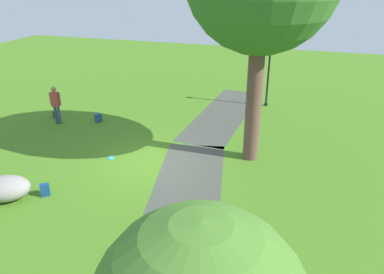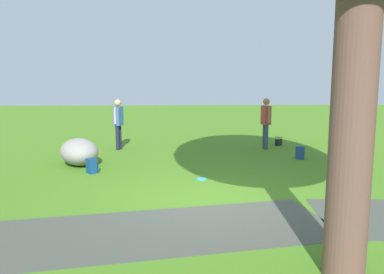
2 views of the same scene
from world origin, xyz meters
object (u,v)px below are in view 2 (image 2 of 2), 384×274
object	(u,v)px
woman_with_handbag	(266,119)
spare_backpack_on_lawn	(300,153)
frisbee_on_grass	(202,179)
lawn_boulder	(79,152)
man_near_boulder	(118,120)
handbag_on_grass	(279,142)
backpack_by_boulder	(92,166)

from	to	relation	value
woman_with_handbag	spare_backpack_on_lawn	world-z (taller)	woman_with_handbag
woman_with_handbag	spare_backpack_on_lawn	xyz separation A→B (m)	(-0.75, 1.69, -0.86)
woman_with_handbag	frisbee_on_grass	distance (m)	4.90
lawn_boulder	man_near_boulder	size ratio (longest dim) A/B	1.04
handbag_on_grass	frisbee_on_grass	bearing A→B (deg)	56.81
spare_backpack_on_lawn	frisbee_on_grass	xyz separation A→B (m)	(3.23, 2.41, -0.18)
man_near_boulder	frisbee_on_grass	distance (m)	5.04
woman_with_handbag	frisbee_on_grass	size ratio (longest dim) A/B	6.99
lawn_boulder	backpack_by_boulder	size ratio (longest dim) A/B	4.59
spare_backpack_on_lawn	woman_with_handbag	bearing A→B (deg)	-65.97
lawn_boulder	frisbee_on_grass	size ratio (longest dim) A/B	7.16
woman_with_handbag	backpack_by_boulder	distance (m)	6.42
man_near_boulder	handbag_on_grass	size ratio (longest dim) A/B	4.58
handbag_on_grass	frisbee_on_grass	world-z (taller)	handbag_on_grass
backpack_by_boulder	frisbee_on_grass	size ratio (longest dim) A/B	1.56
woman_with_handbag	frisbee_on_grass	xyz separation A→B (m)	(2.48, 4.10, -1.04)
lawn_boulder	handbag_on_grass	bearing A→B (deg)	-155.70
woman_with_handbag	man_near_boulder	world-z (taller)	woman_with_handbag
man_near_boulder	woman_with_handbag	bearing A→B (deg)	179.52
woman_with_handbag	handbag_on_grass	bearing A→B (deg)	-133.54
backpack_by_boulder	man_near_boulder	bearing A→B (deg)	-94.43
handbag_on_grass	spare_backpack_on_lawn	world-z (taller)	spare_backpack_on_lawn
handbag_on_grass	woman_with_handbag	bearing A→B (deg)	46.46
frisbee_on_grass	backpack_by_boulder	bearing A→B (deg)	-14.64
backpack_by_boulder	frisbee_on_grass	xyz separation A→B (m)	(-2.94, 0.77, -0.18)
woman_with_handbag	handbag_on_grass	distance (m)	1.30
backpack_by_boulder	spare_backpack_on_lawn	bearing A→B (deg)	-165.11
backpack_by_boulder	frisbee_on_grass	bearing A→B (deg)	165.36
lawn_boulder	woman_with_handbag	bearing A→B (deg)	-158.84
backpack_by_boulder	handbag_on_grass	bearing A→B (deg)	-146.56
lawn_boulder	backpack_by_boulder	xyz separation A→B (m)	(-0.56, 1.01, -0.20)
lawn_boulder	woman_with_handbag	world-z (taller)	woman_with_handbag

